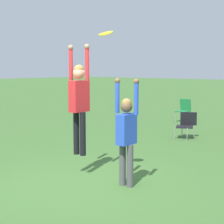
% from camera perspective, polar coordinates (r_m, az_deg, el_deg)
% --- Properties ---
extents(ground_plane, '(120.00, 120.00, 0.00)m').
position_cam_1_polar(ground_plane, '(7.24, -4.23, -10.64)').
color(ground_plane, '#3D662D').
extents(person_jumping, '(0.56, 0.41, 2.21)m').
position_cam_1_polar(person_jumping, '(7.46, -5.03, 2.34)').
color(person_jumping, black).
rests_on(person_jumping, ground_plane).
extents(person_defending, '(0.54, 0.39, 1.98)m').
position_cam_1_polar(person_defending, '(6.77, 2.21, -2.82)').
color(person_defending, '#4C4C51').
rests_on(person_defending, ground_plane).
extents(frisbee, '(0.27, 0.26, 0.11)m').
position_cam_1_polar(frisbee, '(6.83, -0.95, 11.89)').
color(frisbee, yellow).
extents(camping_chair_2, '(0.67, 0.73, 0.80)m').
position_cam_1_polar(camping_chair_2, '(11.73, 11.26, -1.73)').
color(camping_chair_2, gray).
rests_on(camping_chair_2, ground_plane).
extents(camping_chair_3, '(0.48, 0.52, 0.91)m').
position_cam_1_polar(camping_chair_3, '(15.30, 10.90, 0.53)').
color(camping_chair_3, gray).
rests_on(camping_chair_3, ground_plane).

